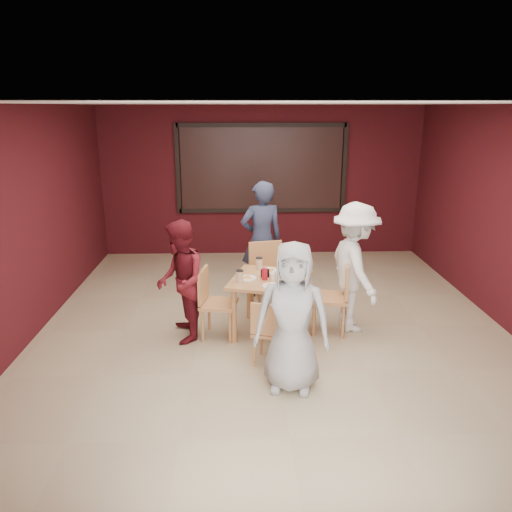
{
  "coord_description": "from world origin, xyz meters",
  "views": [
    {
      "loc": [
        -0.42,
        -5.92,
        2.78
      ],
      "look_at": [
        -0.23,
        -0.12,
        1.02
      ],
      "focal_mm": 35.0,
      "sensor_mm": 36.0,
      "label": 1
    }
  ],
  "objects_px": {
    "dining_table": "(271,285)",
    "chair_back": "(267,273)",
    "chair_front": "(270,329)",
    "diner_front": "(292,317)",
    "diner_left": "(180,282)",
    "diner_back": "(262,240)",
    "diner_right": "(355,267)",
    "chair_right": "(336,293)",
    "chair_left": "(213,299)"
  },
  "relations": [
    {
      "from": "dining_table",
      "to": "chair_back",
      "type": "height_order",
      "value": "chair_back"
    },
    {
      "from": "chair_front",
      "to": "diner_front",
      "type": "distance_m",
      "value": 0.61
    },
    {
      "from": "dining_table",
      "to": "chair_front",
      "type": "distance_m",
      "value": 0.85
    },
    {
      "from": "chair_back",
      "to": "diner_front",
      "type": "xyz_separation_m",
      "value": [
        0.13,
        -2.03,
        0.22
      ]
    },
    {
      "from": "chair_front",
      "to": "diner_left",
      "type": "xyz_separation_m",
      "value": [
        -1.04,
        0.69,
        0.31
      ]
    },
    {
      "from": "diner_back",
      "to": "diner_left",
      "type": "distance_m",
      "value": 1.8
    },
    {
      "from": "chair_front",
      "to": "chair_back",
      "type": "xyz_separation_m",
      "value": [
        0.06,
        1.57,
        0.12
      ]
    },
    {
      "from": "dining_table",
      "to": "diner_right",
      "type": "bearing_deg",
      "value": 6.07
    },
    {
      "from": "diner_front",
      "to": "diner_back",
      "type": "bearing_deg",
      "value": 104.85
    },
    {
      "from": "chair_front",
      "to": "chair_right",
      "type": "relative_size",
      "value": 0.82
    },
    {
      "from": "chair_back",
      "to": "chair_right",
      "type": "height_order",
      "value": "chair_back"
    },
    {
      "from": "dining_table",
      "to": "diner_front",
      "type": "height_order",
      "value": "diner_front"
    },
    {
      "from": "chair_left",
      "to": "diner_left",
      "type": "xyz_separation_m",
      "value": [
        -0.38,
        -0.06,
        0.25
      ]
    },
    {
      "from": "dining_table",
      "to": "diner_back",
      "type": "height_order",
      "value": "diner_back"
    },
    {
      "from": "diner_left",
      "to": "dining_table",
      "type": "bearing_deg",
      "value": 87.89
    },
    {
      "from": "chair_front",
      "to": "diner_back",
      "type": "relative_size",
      "value": 0.44
    },
    {
      "from": "chair_left",
      "to": "chair_right",
      "type": "height_order",
      "value": "chair_right"
    },
    {
      "from": "chair_back",
      "to": "chair_right",
      "type": "xyz_separation_m",
      "value": [
        0.82,
        -0.74,
        -0.02
      ]
    },
    {
      "from": "chair_left",
      "to": "diner_front",
      "type": "bearing_deg",
      "value": -54.99
    },
    {
      "from": "diner_front",
      "to": "diner_left",
      "type": "bearing_deg",
      "value": 147.53
    },
    {
      "from": "chair_left",
      "to": "diner_back",
      "type": "height_order",
      "value": "diner_back"
    },
    {
      "from": "dining_table",
      "to": "diner_front",
      "type": "xyz_separation_m",
      "value": [
        0.13,
        -1.28,
        0.13
      ]
    },
    {
      "from": "chair_left",
      "to": "diner_front",
      "type": "xyz_separation_m",
      "value": [
        0.85,
        -1.21,
        0.28
      ]
    },
    {
      "from": "chair_back",
      "to": "diner_right",
      "type": "height_order",
      "value": "diner_right"
    },
    {
      "from": "chair_back",
      "to": "diner_right",
      "type": "relative_size",
      "value": 0.59
    },
    {
      "from": "diner_back",
      "to": "diner_left",
      "type": "bearing_deg",
      "value": 40.5
    },
    {
      "from": "chair_right",
      "to": "chair_left",
      "type": "bearing_deg",
      "value": -177.3
    },
    {
      "from": "chair_left",
      "to": "diner_left",
      "type": "height_order",
      "value": "diner_left"
    },
    {
      "from": "dining_table",
      "to": "chair_right",
      "type": "relative_size",
      "value": 1.23
    },
    {
      "from": "chair_back",
      "to": "diner_right",
      "type": "bearing_deg",
      "value": -30.67
    },
    {
      "from": "dining_table",
      "to": "diner_left",
      "type": "height_order",
      "value": "diner_left"
    },
    {
      "from": "chair_right",
      "to": "diner_right",
      "type": "relative_size",
      "value": 0.56
    },
    {
      "from": "chair_left",
      "to": "chair_front",
      "type": "bearing_deg",
      "value": -48.92
    },
    {
      "from": "diner_left",
      "to": "diner_right",
      "type": "relative_size",
      "value": 0.91
    },
    {
      "from": "chair_left",
      "to": "diner_right",
      "type": "bearing_deg",
      "value": 5.87
    },
    {
      "from": "dining_table",
      "to": "diner_back",
      "type": "distance_m",
      "value": 1.36
    },
    {
      "from": "chair_back",
      "to": "dining_table",
      "type": "bearing_deg",
      "value": -90.27
    },
    {
      "from": "chair_left",
      "to": "chair_right",
      "type": "xyz_separation_m",
      "value": [
        1.54,
        0.07,
        0.03
      ]
    },
    {
      "from": "diner_back",
      "to": "chair_right",
      "type": "bearing_deg",
      "value": 109.07
    },
    {
      "from": "diner_front",
      "to": "diner_left",
      "type": "distance_m",
      "value": 1.69
    },
    {
      "from": "chair_back",
      "to": "chair_front",
      "type": "bearing_deg",
      "value": -92.32
    },
    {
      "from": "diner_left",
      "to": "diner_back",
      "type": "bearing_deg",
      "value": 135.85
    },
    {
      "from": "diner_left",
      "to": "chair_front",
      "type": "bearing_deg",
      "value": 47.37
    },
    {
      "from": "chair_back",
      "to": "diner_right",
      "type": "distance_m",
      "value": 1.27
    },
    {
      "from": "diner_front",
      "to": "chair_right",
      "type": "bearing_deg",
      "value": 72.66
    },
    {
      "from": "diner_front",
      "to": "diner_right",
      "type": "height_order",
      "value": "diner_right"
    },
    {
      "from": "dining_table",
      "to": "diner_left",
      "type": "distance_m",
      "value": 1.11
    },
    {
      "from": "dining_table",
      "to": "chair_back",
      "type": "relative_size",
      "value": 1.18
    },
    {
      "from": "diner_front",
      "to": "diner_right",
      "type": "bearing_deg",
      "value": 67.05
    },
    {
      "from": "dining_table",
      "to": "diner_right",
      "type": "xyz_separation_m",
      "value": [
        1.07,
        0.11,
        0.18
      ]
    }
  ]
}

